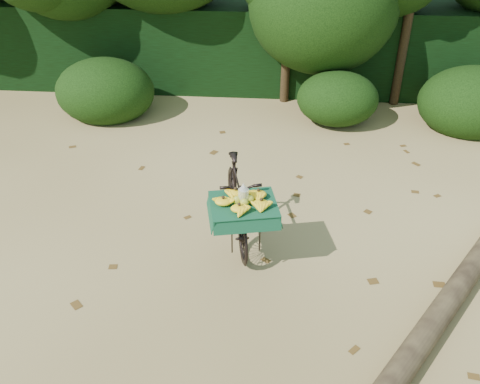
{
  "coord_description": "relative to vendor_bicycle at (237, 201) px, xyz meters",
  "views": [
    {
      "loc": [
        0.4,
        -4.85,
        4.22
      ],
      "look_at": [
        -0.03,
        0.34,
        0.86
      ],
      "focal_mm": 38.0,
      "sensor_mm": 36.0,
      "label": 1
    }
  ],
  "objects": [
    {
      "name": "leaf_litter",
      "position": [
        0.09,
        0.06,
        -0.55
      ],
      "size": [
        7.0,
        7.3,
        0.01
      ],
      "primitive_type": null,
      "color": "#523815",
      "rests_on": "ground"
    },
    {
      "name": "hedge_backdrop",
      "position": [
        0.09,
        5.71,
        0.34
      ],
      "size": [
        26.0,
        1.8,
        1.8
      ],
      "primitive_type": "cube",
      "color": "black",
      "rests_on": "ground"
    },
    {
      "name": "tree_row",
      "position": [
        -0.56,
        4.91,
        1.44
      ],
      "size": [
        14.5,
        2.0,
        4.0
      ],
      "primitive_type": null,
      "color": "black",
      "rests_on": "ground"
    },
    {
      "name": "ground",
      "position": [
        0.09,
        -0.59,
        -0.56
      ],
      "size": [
        80.0,
        80.0,
        0.0
      ],
      "primitive_type": "plane",
      "color": "tan",
      "rests_on": "ground"
    },
    {
      "name": "vendor_bicycle",
      "position": [
        0.0,
        0.0,
        0.0
      ],
      "size": [
        1.02,
        1.91,
        1.09
      ],
      "rotation": [
        0.0,
        0.0,
        0.22
      ],
      "color": "black",
      "rests_on": "ground"
    },
    {
      "name": "fallen_log",
      "position": [
        2.56,
        -1.05,
        -0.42
      ],
      "size": [
        2.34,
        3.12,
        0.26
      ],
      "primitive_type": "cylinder",
      "rotation": [
        1.57,
        0.0,
        -0.62
      ],
      "color": "brown",
      "rests_on": "ground"
    },
    {
      "name": "bush_clumps",
      "position": [
        0.59,
        3.71,
        -0.11
      ],
      "size": [
        8.8,
        1.7,
        0.9
      ],
      "primitive_type": null,
      "color": "black",
      "rests_on": "ground"
    }
  ]
}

